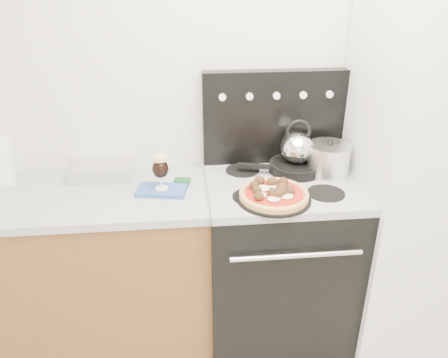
{
  "coord_description": "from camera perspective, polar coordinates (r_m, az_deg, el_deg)",
  "views": [
    {
      "loc": [
        -0.41,
        -0.76,
        1.89
      ],
      "look_at": [
        -0.23,
        1.05,
        1.01
      ],
      "focal_mm": 35.0,
      "sensor_mm": 36.0,
      "label": 1
    }
  ],
  "objects": [
    {
      "name": "pizza_pan",
      "position": [
        2.04,
        6.5,
        -2.53
      ],
      "size": [
        0.4,
        0.4,
        0.01
      ],
      "primitive_type": "cylinder",
      "rotation": [
        0.0,
        0.0,
        0.17
      ],
      "color": "black",
      "rests_on": "cooktop"
    },
    {
      "name": "cooktop",
      "position": [
        2.23,
        7.55,
        -0.79
      ],
      "size": [
        0.76,
        0.65,
        0.04
      ],
      "primitive_type": "cube",
      "color": "#ADADB2",
      "rests_on": "stove_body"
    },
    {
      "name": "stove_body",
      "position": [
        2.47,
        6.93,
        -10.39
      ],
      "size": [
        0.76,
        0.65,
        0.88
      ],
      "primitive_type": "cube",
      "color": "black",
      "rests_on": "ground"
    },
    {
      "name": "oven_mitt",
      "position": [
        2.16,
        -8.12,
        -1.47
      ],
      "size": [
        0.26,
        0.18,
        0.02
      ],
      "primitive_type": "cube",
      "rotation": [
        0.0,
        0.0,
        -0.19
      ],
      "color": "#3159A8",
      "rests_on": "countertop"
    },
    {
      "name": "skillet",
      "position": [
        2.33,
        9.34,
        1.57
      ],
      "size": [
        0.34,
        0.34,
        0.05
      ],
      "primitive_type": "cylinder",
      "rotation": [
        0.0,
        0.0,
        -0.25
      ],
      "color": "#252424",
      "rests_on": "cooktop"
    },
    {
      "name": "tea_kettle",
      "position": [
        2.29,
        9.56,
        4.39
      ],
      "size": [
        0.18,
        0.18,
        0.2
      ],
      "primitive_type": null,
      "rotation": [
        0.0,
        0.0,
        0.02
      ],
      "color": "white",
      "rests_on": "skillet"
    },
    {
      "name": "base_cabinet",
      "position": [
        2.52,
        -19.1,
        -11.23
      ],
      "size": [
        1.45,
        0.6,
        0.86
      ],
      "primitive_type": "cube",
      "color": "brown",
      "rests_on": "ground"
    },
    {
      "name": "room_shell",
      "position": [
        1.3,
        13.45,
        -4.44
      ],
      "size": [
        3.52,
        3.01,
        2.52
      ],
      "color": "beige",
      "rests_on": "ground"
    },
    {
      "name": "foil_sheet",
      "position": [
        2.39,
        -15.49,
        1.21
      ],
      "size": [
        0.33,
        0.24,
        0.06
      ],
      "primitive_type": "cube",
      "rotation": [
        0.0,
        0.0,
        -0.02
      ],
      "color": "white",
      "rests_on": "countertop"
    },
    {
      "name": "pizza",
      "position": [
        2.03,
        6.54,
        -1.82
      ],
      "size": [
        0.37,
        0.37,
        0.05
      ],
      "primitive_type": null,
      "rotation": [
        0.0,
        0.0,
        0.18
      ],
      "color": "tan",
      "rests_on": "pizza_pan"
    },
    {
      "name": "stock_pot",
      "position": [
        2.31,
        13.46,
        2.36
      ],
      "size": [
        0.26,
        0.26,
        0.16
      ],
      "primitive_type": "cylinder",
      "rotation": [
        0.0,
        0.0,
        0.22
      ],
      "color": "silver",
      "rests_on": "cooktop"
    },
    {
      "name": "backguard",
      "position": [
        2.38,
        6.48,
        8.02
      ],
      "size": [
        0.76,
        0.08,
        0.5
      ],
      "primitive_type": "cube",
      "color": "black",
      "rests_on": "cooktop"
    },
    {
      "name": "countertop",
      "position": [
        2.29,
        -20.71,
        -2.15
      ],
      "size": [
        1.48,
        0.63,
        0.04
      ],
      "primitive_type": "cube",
      "color": "#AEAEB3",
      "rests_on": "base_cabinet"
    },
    {
      "name": "beer_glass",
      "position": [
        2.12,
        -8.29,
        0.87
      ],
      "size": [
        0.09,
        0.09,
        0.17
      ],
      "primitive_type": null,
      "rotation": [
        0.0,
        0.0,
        0.1
      ],
      "color": "black",
      "rests_on": "oven_mitt"
    },
    {
      "name": "fridge",
      "position": [
        2.44,
        24.0,
        0.8
      ],
      "size": [
        0.64,
        0.68,
        1.9
      ],
      "primitive_type": "cube",
      "color": "silver",
      "rests_on": "ground"
    }
  ]
}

